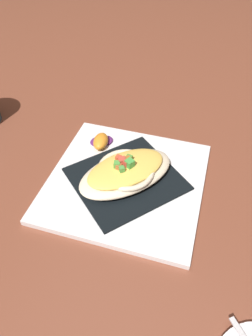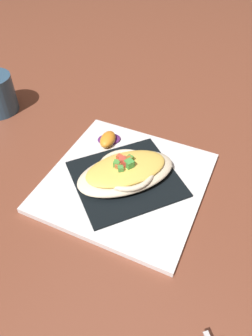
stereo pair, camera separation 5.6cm
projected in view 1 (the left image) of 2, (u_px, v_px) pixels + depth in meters
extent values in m
plane|color=brown|center=(126.00, 183.00, 0.59)|extent=(2.60, 2.60, 0.00)
cube|color=white|center=(126.00, 181.00, 0.59)|extent=(0.32, 0.32, 0.01)
cube|color=black|center=(126.00, 179.00, 0.58)|extent=(0.24, 0.25, 0.00)
ellipsoid|color=beige|center=(126.00, 173.00, 0.57)|extent=(0.18, 0.21, 0.03)
torus|color=beige|center=(126.00, 169.00, 0.57)|extent=(0.14, 0.14, 0.01)
ellipsoid|color=#EEC554|center=(126.00, 168.00, 0.57)|extent=(0.15, 0.17, 0.02)
cube|color=green|center=(129.00, 164.00, 0.55)|extent=(0.02, 0.02, 0.01)
cube|color=#B65E33|center=(119.00, 167.00, 0.55)|extent=(0.01, 0.01, 0.01)
cube|color=#D04B30|center=(118.00, 158.00, 0.56)|extent=(0.01, 0.01, 0.01)
cube|color=#4FA03E|center=(117.00, 164.00, 0.55)|extent=(0.01, 0.01, 0.01)
cube|color=#A86026|center=(127.00, 160.00, 0.56)|extent=(0.02, 0.02, 0.01)
cube|color=#D44937|center=(127.00, 161.00, 0.56)|extent=(0.01, 0.01, 0.01)
cube|color=#549436|center=(126.00, 158.00, 0.56)|extent=(0.01, 0.01, 0.01)
cube|color=#CB4938|center=(122.00, 160.00, 0.56)|extent=(0.02, 0.02, 0.01)
cube|color=#4A9B43|center=(122.00, 169.00, 0.55)|extent=(0.01, 0.01, 0.01)
ellipsoid|color=#562267|center=(102.00, 141.00, 0.66)|extent=(0.06, 0.06, 0.01)
ellipsoid|color=orange|center=(101.00, 141.00, 0.65)|extent=(0.04, 0.06, 0.02)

